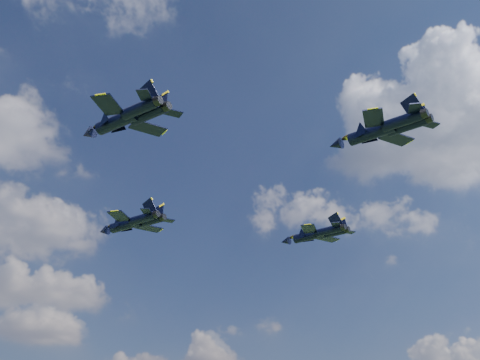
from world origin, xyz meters
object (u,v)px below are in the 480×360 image
(jet_lead, at_px, (124,225))
(jet_right, at_px, (307,236))
(jet_slot, at_px, (368,134))
(jet_left, at_px, (115,122))

(jet_lead, bearing_deg, jet_right, -44.78)
(jet_slot, bearing_deg, jet_right, 45.57)
(jet_slot, bearing_deg, jet_left, 130.93)
(jet_left, relative_size, jet_right, 1.08)
(jet_left, relative_size, jet_slot, 1.03)
(jet_lead, bearing_deg, jet_left, -137.36)
(jet_right, height_order, jet_slot, jet_slot)
(jet_lead, bearing_deg, jet_slot, -91.96)
(jet_lead, xyz_separation_m, jet_right, (29.41, -9.64, -0.06))
(jet_lead, distance_m, jet_right, 30.95)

